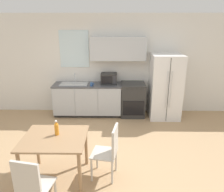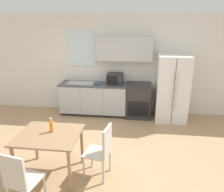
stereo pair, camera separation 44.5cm
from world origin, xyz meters
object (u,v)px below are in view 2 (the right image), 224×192
(refrigerator, at_px, (172,88))
(microwave, at_px, (115,78))
(coffee_mug, at_px, (97,84))
(drink_bottle, at_px, (51,126))
(dining_chair_side, at_px, (102,148))
(dining_table, at_px, (49,140))
(oven_range, at_px, (138,100))
(dining_chair_near, at_px, (19,178))

(refrigerator, bearing_deg, microwave, 173.60)
(coffee_mug, height_order, drink_bottle, drink_bottle)
(dining_chair_side, bearing_deg, refrigerator, -18.67)
(dining_table, bearing_deg, drink_bottle, 73.07)
(oven_range, relative_size, refrigerator, 0.54)
(oven_range, bearing_deg, drink_bottle, -119.24)
(microwave, height_order, drink_bottle, microwave)
(dining_chair_near, height_order, drink_bottle, drink_bottle)
(microwave, bearing_deg, dining_chair_near, -104.07)
(oven_range, relative_size, dining_table, 0.91)
(dining_table, height_order, dining_chair_near, dining_chair_near)
(refrigerator, height_order, coffee_mug, refrigerator)
(oven_range, distance_m, drink_bottle, 2.93)
(dining_chair_near, bearing_deg, dining_table, 94.69)
(refrigerator, xyz_separation_m, microwave, (-1.50, 0.17, 0.17))
(microwave, xyz_separation_m, drink_bottle, (-0.76, -2.63, -0.16))
(microwave, relative_size, coffee_mug, 3.96)
(dining_table, bearing_deg, coffee_mug, 82.04)
(dining_chair_near, xyz_separation_m, drink_bottle, (0.12, 0.89, 0.33))
(dining_table, relative_size, dining_chair_side, 1.08)
(refrigerator, relative_size, microwave, 4.01)
(drink_bottle, bearing_deg, dining_chair_side, -3.49)
(oven_range, relative_size, dining_chair_side, 0.98)
(microwave, relative_size, dining_chair_side, 0.46)
(oven_range, bearing_deg, dining_chair_near, -114.18)
(microwave, height_order, dining_chair_near, microwave)
(refrigerator, height_order, dining_table, refrigerator)
(drink_bottle, bearing_deg, oven_range, 60.76)
(refrigerator, distance_m, dining_chair_near, 4.12)
(microwave, xyz_separation_m, dining_table, (-0.79, -2.71, -0.38))
(oven_range, height_order, coffee_mug, coffee_mug)
(coffee_mug, xyz_separation_m, dining_table, (-0.34, -2.47, -0.28))
(coffee_mug, height_order, dining_chair_side, coffee_mug)
(coffee_mug, xyz_separation_m, drink_bottle, (-0.32, -2.38, -0.07))
(refrigerator, distance_m, coffee_mug, 1.95)
(oven_range, xyz_separation_m, coffee_mug, (-1.10, -0.15, 0.47))
(refrigerator, xyz_separation_m, dining_table, (-2.29, -2.55, -0.21))
(microwave, height_order, dining_chair_side, microwave)
(coffee_mug, bearing_deg, refrigerator, 2.32)
(refrigerator, distance_m, dining_table, 3.43)
(refrigerator, distance_m, dining_chair_side, 2.90)
(dining_chair_near, distance_m, dining_chair_side, 1.28)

